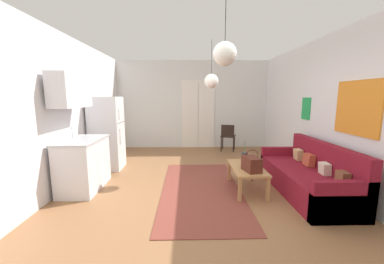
% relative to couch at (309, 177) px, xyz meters
% --- Properties ---
extents(ground_plane, '(5.33, 8.25, 0.10)m').
position_rel_couch_xyz_m(ground_plane, '(-1.90, -0.26, -0.32)').
color(ground_plane, '#8E603D').
extents(wall_back, '(4.93, 0.13, 2.75)m').
position_rel_couch_xyz_m(wall_back, '(-1.90, 3.62, 1.09)').
color(wall_back, silver).
rests_on(wall_back, ground_plane).
extents(wall_right, '(0.12, 7.85, 2.75)m').
position_rel_couch_xyz_m(wall_right, '(0.51, -0.26, 1.10)').
color(wall_right, silver).
rests_on(wall_right, ground_plane).
extents(wall_left, '(0.12, 7.85, 2.75)m').
position_rel_couch_xyz_m(wall_left, '(-4.32, -0.26, 1.10)').
color(wall_left, silver).
rests_on(wall_left, ground_plane).
extents(area_rug, '(1.37, 2.88, 0.01)m').
position_rel_couch_xyz_m(area_rug, '(-1.84, 0.17, -0.27)').
color(area_rug, brown).
rests_on(area_rug, ground_plane).
extents(couch, '(0.83, 2.04, 0.86)m').
position_rel_couch_xyz_m(couch, '(0.00, 0.00, 0.00)').
color(couch, maroon).
rests_on(couch, ground_plane).
extents(coffee_table, '(0.52, 0.98, 0.43)m').
position_rel_couch_xyz_m(coffee_table, '(-1.04, 0.12, 0.10)').
color(coffee_table, '#B27F4C').
rests_on(coffee_table, ground_plane).
extents(bamboo_vase, '(0.11, 0.11, 0.46)m').
position_rel_couch_xyz_m(bamboo_vase, '(-1.08, 0.18, 0.28)').
color(bamboo_vase, '#2D2D33').
rests_on(bamboo_vase, coffee_table).
extents(handbag, '(0.29, 0.37, 0.36)m').
position_rel_couch_xyz_m(handbag, '(-1.03, -0.11, 0.28)').
color(handbag, '#512319').
rests_on(handbag, coffee_table).
extents(refrigerator, '(0.67, 0.61, 1.63)m').
position_rel_couch_xyz_m(refrigerator, '(-3.90, 1.44, 0.54)').
color(refrigerator, white).
rests_on(refrigerator, ground_plane).
extents(kitchen_counter, '(0.61, 1.05, 2.02)m').
position_rel_couch_xyz_m(kitchen_counter, '(-3.95, 0.26, 0.49)').
color(kitchen_counter, silver).
rests_on(kitchen_counter, ground_plane).
extents(accent_chair, '(0.52, 0.50, 0.81)m').
position_rel_couch_xyz_m(accent_chair, '(-0.86, 2.99, 0.21)').
color(accent_chair, black).
rests_on(accent_chair, ground_plane).
extents(pendant_lamp_near, '(0.28, 0.28, 0.76)m').
position_rel_couch_xyz_m(pendant_lamp_near, '(-1.65, -0.90, 1.86)').
color(pendant_lamp_near, black).
extents(pendant_lamp_far, '(0.29, 0.29, 0.95)m').
position_rel_couch_xyz_m(pendant_lamp_far, '(-1.59, 1.02, 1.68)').
color(pendant_lamp_far, black).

